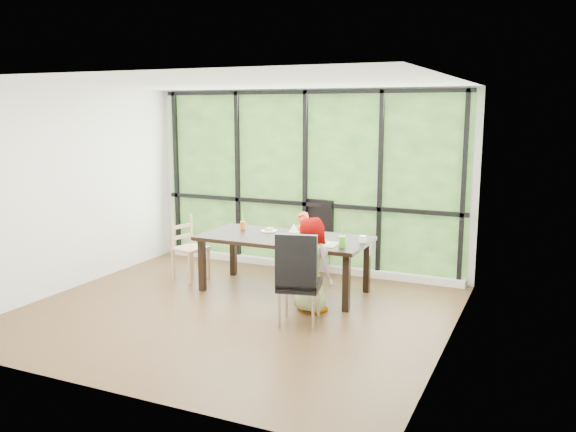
% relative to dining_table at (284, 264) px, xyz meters
% --- Properties ---
extents(ground, '(5.00, 5.00, 0.00)m').
position_rel_dining_table_xyz_m(ground, '(-0.20, -0.99, -0.38)').
color(ground, black).
rests_on(ground, ground).
extents(back_wall, '(5.00, 0.00, 5.00)m').
position_rel_dining_table_xyz_m(back_wall, '(-0.20, 1.26, 0.98)').
color(back_wall, silver).
rests_on(back_wall, ground).
extents(foliage_backdrop, '(4.80, 0.02, 2.65)m').
position_rel_dining_table_xyz_m(foliage_backdrop, '(-0.20, 1.24, 0.98)').
color(foliage_backdrop, '#254E1C').
rests_on(foliage_backdrop, back_wall).
extents(window_mullions, '(4.80, 0.06, 2.65)m').
position_rel_dining_table_xyz_m(window_mullions, '(-0.20, 1.20, 0.98)').
color(window_mullions, black).
rests_on(window_mullions, back_wall).
extents(window_sill, '(4.80, 0.12, 0.10)m').
position_rel_dining_table_xyz_m(window_sill, '(-0.20, 1.16, -0.33)').
color(window_sill, silver).
rests_on(window_sill, ground).
extents(dining_table, '(2.30, 1.20, 0.75)m').
position_rel_dining_table_xyz_m(dining_table, '(0.00, 0.00, 0.00)').
color(dining_table, black).
rests_on(dining_table, ground).
extents(chair_window_leather, '(0.54, 0.54, 1.08)m').
position_rel_dining_table_xyz_m(chair_window_leather, '(-0.01, 1.02, 0.17)').
color(chair_window_leather, black).
rests_on(chair_window_leather, ground).
extents(chair_interior_leather, '(0.55, 0.55, 1.08)m').
position_rel_dining_table_xyz_m(chair_interior_leather, '(0.67, -1.05, 0.17)').
color(chair_interior_leather, black).
rests_on(chair_interior_leather, ground).
extents(chair_end_beech, '(0.49, 0.50, 0.90)m').
position_rel_dining_table_xyz_m(chair_end_beech, '(-1.47, -0.01, 0.08)').
color(chair_end_beech, '#A17A5A').
rests_on(chair_end_beech, ground).
extents(child_toddler, '(0.38, 0.28, 0.98)m').
position_rel_dining_table_xyz_m(child_toddler, '(-0.00, 0.63, 0.11)').
color(child_toddler, '#FC5026').
rests_on(child_toddler, ground).
extents(child_older, '(0.66, 0.56, 1.15)m').
position_rel_dining_table_xyz_m(child_older, '(0.66, -0.59, 0.20)').
color(child_older, slate).
rests_on(child_older, ground).
extents(placemat, '(0.46, 0.34, 0.01)m').
position_rel_dining_table_xyz_m(placemat, '(0.58, -0.20, 0.38)').
color(placemat, tan).
rests_on(placemat, dining_table).
extents(plate_far, '(0.22, 0.22, 0.01)m').
position_rel_dining_table_xyz_m(plate_far, '(-0.33, 0.23, 0.38)').
color(plate_far, white).
rests_on(plate_far, dining_table).
extents(plate_near, '(0.22, 0.22, 0.01)m').
position_rel_dining_table_xyz_m(plate_near, '(0.60, -0.21, 0.38)').
color(plate_near, white).
rests_on(plate_near, dining_table).
extents(orange_cup, '(0.07, 0.07, 0.11)m').
position_rel_dining_table_xyz_m(orange_cup, '(-0.73, 0.21, 0.43)').
color(orange_cup, '#D9610A').
rests_on(orange_cup, dining_table).
extents(green_cup, '(0.09, 0.09, 0.14)m').
position_rel_dining_table_xyz_m(green_cup, '(0.90, -0.27, 0.44)').
color(green_cup, '#4BC220').
rests_on(green_cup, dining_table).
extents(white_mug, '(0.09, 0.09, 0.09)m').
position_rel_dining_table_xyz_m(white_mug, '(1.05, 0.08, 0.42)').
color(white_mug, white).
rests_on(white_mug, dining_table).
extents(tissue_box, '(0.13, 0.13, 0.11)m').
position_rel_dining_table_xyz_m(tissue_box, '(0.21, -0.16, 0.43)').
color(tissue_box, tan).
rests_on(tissue_box, dining_table).
extents(crepe_rolls_far, '(0.10, 0.12, 0.04)m').
position_rel_dining_table_xyz_m(crepe_rolls_far, '(-0.33, 0.23, 0.41)').
color(crepe_rolls_far, tan).
rests_on(crepe_rolls_far, plate_far).
extents(crepe_rolls_near, '(0.15, 0.12, 0.04)m').
position_rel_dining_table_xyz_m(crepe_rolls_near, '(0.60, -0.21, 0.41)').
color(crepe_rolls_near, tan).
rests_on(crepe_rolls_near, plate_near).
extents(straw_white, '(0.01, 0.04, 0.20)m').
position_rel_dining_table_xyz_m(straw_white, '(-0.73, 0.21, 0.52)').
color(straw_white, white).
rests_on(straw_white, orange_cup).
extents(straw_pink, '(0.01, 0.04, 0.20)m').
position_rel_dining_table_xyz_m(straw_pink, '(0.90, -0.27, 0.55)').
color(straw_pink, pink).
rests_on(straw_pink, green_cup).
extents(tissue, '(0.12, 0.12, 0.11)m').
position_rel_dining_table_xyz_m(tissue, '(0.21, -0.16, 0.54)').
color(tissue, white).
rests_on(tissue, tissue_box).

